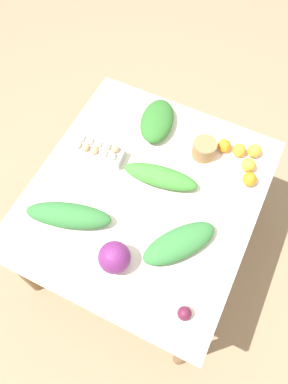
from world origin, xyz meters
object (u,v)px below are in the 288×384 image
egg_carton (97,150)px  orange_1 (224,146)px  orange_3 (239,150)px  beet_root (184,313)px  greens_bunch_scallion (179,243)px  cabbage_purple (114,257)px  orange_0 (248,165)px  greens_bunch_beet_tops (69,215)px  orange_4 (254,151)px  paper_bag (204,149)px  greens_bunch_kale (161,177)px  orange_2 (250,179)px  greens_bunch_chard (157,121)px

egg_carton → orange_1: bearing=-156.2°
orange_3 → orange_1: bearing=-84.9°
beet_root → orange_1: size_ratio=0.87×
orange_3 → greens_bunch_scallion: bearing=-7.1°
cabbage_purple → orange_0: cabbage_purple is taller
greens_bunch_beet_tops → orange_4: size_ratio=5.76×
orange_3 → orange_0: bearing=47.4°
egg_carton → orange_3: (-0.32, 0.64, -0.01)m
cabbage_purple → paper_bag: cabbage_purple is taller
paper_bag → greens_bunch_kale: size_ratio=0.32×
paper_bag → greens_bunch_scallion: paper_bag is taller
orange_1 → orange_4: bearing=104.0°
greens_bunch_beet_tops → orange_1: size_ratio=5.83×
cabbage_purple → greens_bunch_kale: 0.46m
beet_root → orange_2: orange_2 is taller
greens_bunch_chard → orange_4: size_ratio=4.14×
egg_carton → greens_bunch_beet_tops: 0.37m
greens_bunch_chard → orange_4: (-0.05, 0.52, -0.01)m
egg_carton → orange_4: 0.79m
egg_carton → paper_bag: size_ratio=2.40×
paper_bag → orange_2: 0.27m
orange_1 → orange_3: 0.08m
greens_bunch_kale → greens_bunch_chard: size_ratio=1.29×
cabbage_purple → orange_0: bearing=153.0°
orange_1 → greens_bunch_chard: bearing=-88.1°
greens_bunch_chard → egg_carton: bearing=-32.8°
greens_bunch_kale → greens_bunch_chard: (-0.30, -0.16, 0.00)m
paper_bag → orange_3: bearing=116.4°
greens_bunch_scallion → egg_carton: bearing=-115.4°
paper_bag → greens_bunch_kale: 0.27m
greens_bunch_beet_tops → greens_bunch_chard: greens_bunch_beet_tops is taller
orange_0 → orange_4: bearing=-180.0°
paper_bag → greens_bunch_beet_tops: bearing=-34.6°
orange_1 → greens_bunch_kale: bearing=-34.4°
greens_bunch_kale → orange_3: (-0.32, 0.29, -0.01)m
cabbage_purple → greens_bunch_chard: cabbage_purple is taller
egg_carton → greens_bunch_chard: bearing=-128.0°
cabbage_purple → beet_root: (0.07, 0.36, -0.04)m
paper_bag → greens_bunch_scallion: size_ratio=0.33×
orange_1 → orange_3: size_ratio=1.00×
greens_bunch_scallion → beet_root: (0.26, 0.14, -0.01)m
cabbage_purple → orange_1: cabbage_purple is taller
greens_bunch_kale → orange_3: size_ratio=5.41×
egg_carton → orange_3: size_ratio=4.16×
orange_0 → orange_2: size_ratio=1.00×
cabbage_purple → orange_3: bearing=159.3°
greens_bunch_scallion → orange_2: (-0.45, 0.17, -0.01)m
cabbage_purple → greens_bunch_kale: size_ratio=0.38×
paper_bag → greens_bunch_scallion: (0.51, 0.09, -0.01)m
orange_3 → cabbage_purple: bearing=-20.7°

